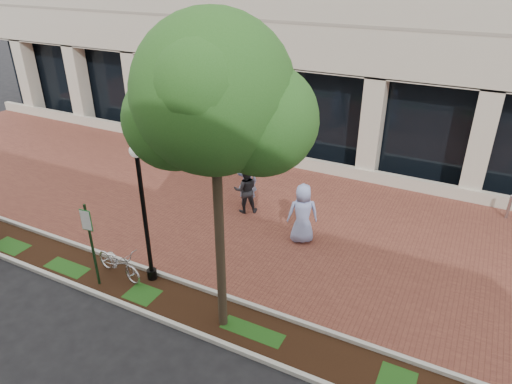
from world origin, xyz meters
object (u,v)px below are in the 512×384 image
at_px(lamppost, 144,207).
at_px(pedestrian_right, 303,214).
at_px(bollard, 509,206).
at_px(parking_sign, 90,236).
at_px(locked_bicycle, 119,262).
at_px(pedestrian_mid, 245,190).
at_px(street_tree, 217,104).
at_px(pedestrian_left, 247,181).

distance_m(lamppost, pedestrian_right, 5.06).
height_order(lamppost, bollard, lamppost).
bearing_deg(parking_sign, locked_bicycle, 58.62).
xyz_separation_m(pedestrian_mid, pedestrian_right, (2.53, -0.88, 0.12)).
relative_size(lamppost, locked_bicycle, 2.31).
xyz_separation_m(pedestrian_right, bollard, (5.92, 4.62, -0.52)).
distance_m(street_tree, pedestrian_right, 6.40).
xyz_separation_m(locked_bicycle, pedestrian_mid, (1.44, 4.99, 0.41)).
bearing_deg(locked_bicycle, lamppost, -61.20).
relative_size(parking_sign, locked_bicycle, 1.43).
bearing_deg(pedestrian_left, pedestrian_right, 127.85).
distance_m(street_tree, pedestrian_left, 7.79).
relative_size(pedestrian_right, bollard, 2.14).
xyz_separation_m(pedestrian_left, pedestrian_mid, (0.18, -0.46, -0.10)).
relative_size(parking_sign, pedestrian_left, 1.32).
height_order(street_tree, pedestrian_right, street_tree).
relative_size(lamppost, bollard, 4.40).
bearing_deg(street_tree, bollard, 55.53).
distance_m(street_tree, locked_bicycle, 6.35).
distance_m(parking_sign, pedestrian_right, 6.35).
bearing_deg(pedestrian_mid, lamppost, 51.31).
height_order(lamppost, pedestrian_mid, lamppost).
xyz_separation_m(locked_bicycle, bollard, (9.88, 8.74, 0.01)).
height_order(pedestrian_mid, pedestrian_right, pedestrian_right).
bearing_deg(pedestrian_right, locked_bicycle, 17.69).
height_order(street_tree, pedestrian_left, street_tree).
bearing_deg(pedestrian_mid, pedestrian_left, -100.97).
bearing_deg(lamppost, bollard, 43.15).
xyz_separation_m(parking_sign, pedestrian_mid, (1.71, 5.57, -0.74)).
bearing_deg(street_tree, locked_bicycle, 175.48).
relative_size(street_tree, pedestrian_right, 3.73).
bearing_deg(pedestrian_mid, pedestrian_right, 128.71).
relative_size(pedestrian_mid, pedestrian_right, 0.88).
xyz_separation_m(parking_sign, street_tree, (3.96, 0.29, 4.01)).
height_order(pedestrian_right, bollard, pedestrian_right).
relative_size(parking_sign, street_tree, 0.34).
bearing_deg(pedestrian_left, parking_sign, 49.96).
height_order(locked_bicycle, pedestrian_right, pedestrian_right).
relative_size(parking_sign, bollard, 2.74).
relative_size(lamppost, pedestrian_mid, 2.35).
relative_size(pedestrian_left, pedestrian_right, 0.97).
height_order(lamppost, pedestrian_left, lamppost).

